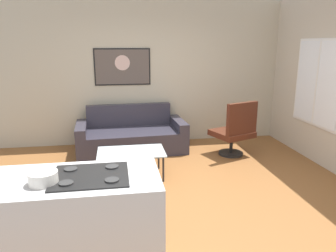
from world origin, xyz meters
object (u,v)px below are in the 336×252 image
Objects in this scene: armchair at (235,130)px; wall_painting at (122,67)px; mixing_bowl at (43,178)px; coffee_table at (131,153)px; couch at (131,137)px.

armchair is 0.93× the size of wall_painting.
mixing_bowl reaches higher than armchair.
coffee_table is 1.98m from armchair.
mixing_bowl is at bearing -103.39° from couch.
mixing_bowl is 0.21× the size of wall_painting.
mixing_bowl is (-0.82, -3.46, 0.71)m from couch.
coffee_table is 4.49× the size of mixing_bowl.
wall_painting is (0.72, 3.95, 0.55)m from mixing_bowl.
wall_painting reaches higher than armchair.
couch is at bearing 76.61° from mixing_bowl.
wall_painting is at bearing 149.83° from armchair.
wall_painting is at bearing 79.75° from mixing_bowl.
armchair is at bearing -30.17° from wall_painting.
mixing_bowl is at bearing -132.76° from armchair.
couch is at bearing 161.07° from armchair.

